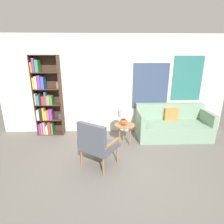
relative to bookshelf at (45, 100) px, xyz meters
The scene contains 7 objects.
ground_plane 2.81m from the bookshelf, 44.42° to the right, with size 14.00×14.00×0.00m, color #66605B.
wall_back 1.98m from the bookshelf, ahead, with size 6.40×0.08×2.70m.
bookshelf is the anchor object (origin of this frame).
armchair 2.26m from the bookshelf, 48.75° to the right, with size 0.84×0.83×0.95m.
couch 3.53m from the bookshelf, ahead, with size 1.91×0.89×0.87m.
side_table 2.29m from the bookshelf, 17.79° to the right, with size 0.50×0.50×0.51m.
table_lamp 2.21m from the bookshelf, 18.22° to the right, with size 0.29×0.29×0.39m.
Camera 1 is at (-0.20, -2.86, 2.09)m, focal length 28.00 mm.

